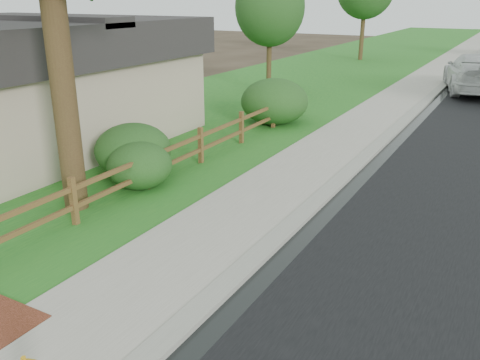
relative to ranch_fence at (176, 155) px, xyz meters
The scene contains 14 objects.
ground 7.37m from the ranch_fence, 60.64° to the right, with size 120.00×120.00×0.00m, color #36291D.
curb 28.88m from the ranch_fence, 82.04° to the left, with size 0.40×90.00×0.12m, color gray.
wet_gutter 28.94m from the ranch_fence, 81.35° to the left, with size 0.50×90.00×0.00m, color black.
sidewalk 28.73m from the ranch_fence, 84.61° to the left, with size 2.20×90.00×0.10m, color gray.
grass_strip 28.62m from the ranch_fence, 88.40° to the left, with size 1.60×90.00×0.06m, color #1B601E.
lawn_near 28.94m from the ranch_fence, 98.75° to the left, with size 9.00×90.00×0.04m, color #1B601E.
ranch_fence is the anchor object (origin of this frame).
house 7.57m from the ranch_fence, behind, with size 10.60×9.60×4.05m.
white_suv 18.60m from the ranch_fence, 72.47° to the left, with size 2.68×6.58×1.91m, color silver.
boulder 1.03m from the ranch_fence, 107.74° to the right, with size 0.92×0.69×0.62m, color brown.
shrub_b 1.16m from the ranch_fence, 157.12° to the right, with size 2.03×2.03×1.42m, color #214719.
shrub_c 1.16m from the ranch_fence, 105.00° to the right, with size 1.63×1.63×1.18m, color #214719.
shrub_d 6.71m from the ranch_fence, 92.56° to the left, with size 2.52×2.52×1.72m, color #214719.
tree_near_left 13.45m from the ranch_fence, 105.17° to the left, with size 3.35×3.35×5.93m.
Camera 1 is at (4.16, -4.03, 4.58)m, focal length 38.00 mm.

